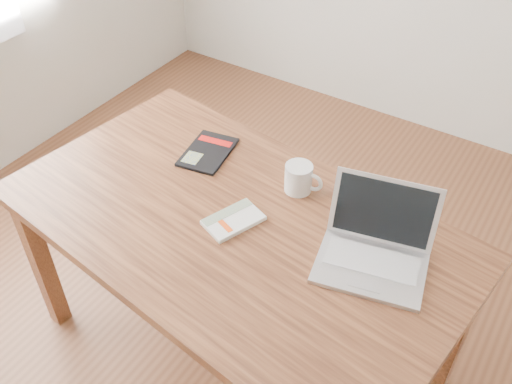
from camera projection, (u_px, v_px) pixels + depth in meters
The scene contains 6 objects.
room at pixel (263, 66), 1.40m from camera, with size 4.04×4.04×2.70m.
desk at pixel (234, 239), 1.92m from camera, with size 1.63×1.06×0.75m.
white_guidebook at pixel (233, 220), 1.85m from camera, with size 0.17×0.21×0.02m.
black_guidebook at pixel (208, 152), 2.13m from camera, with size 0.20×0.26×0.01m.
laptop at pixel (375, 247), 1.71m from camera, with size 0.38×0.36×0.22m.
coffee_mug at pixel (299, 178), 1.94m from camera, with size 0.14×0.10×0.10m.
Camera 1 is at (0.60, -1.07, 2.04)m, focal length 40.00 mm.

